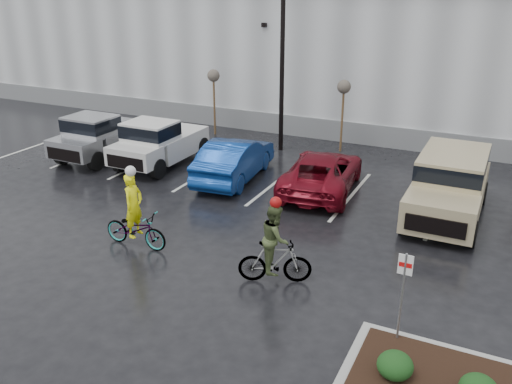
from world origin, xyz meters
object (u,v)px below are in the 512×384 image
at_px(pickup_silver, 107,133).
at_px(cyclist_hivis, 135,222).
at_px(sapling_mid, 344,91).
at_px(suv_tan, 448,188).
at_px(lamppost, 283,19).
at_px(car_blue, 235,159).
at_px(cyclist_olive, 275,252).
at_px(car_red, 322,172).
at_px(sapling_west, 214,79).
at_px(fire_lane_sign, 403,288).
at_px(pickup_white, 164,140).

relative_size(pickup_silver, cyclist_hivis, 2.10).
bearing_deg(sapling_mid, suv_tan, -46.03).
xyz_separation_m(lamppost, car_blue, (-0.12, -4.23, -4.89)).
xyz_separation_m(pickup_silver, cyclist_olive, (10.92, -6.54, -0.12)).
relative_size(car_blue, cyclist_olive, 2.05).
bearing_deg(suv_tan, car_blue, 178.23).
bearing_deg(car_red, sapling_west, -40.82).
xyz_separation_m(sapling_west, suv_tan, (11.78, -5.48, -1.70)).
xyz_separation_m(car_blue, suv_tan, (7.90, -0.24, 0.23)).
bearing_deg(pickup_silver, car_red, 0.45).
height_order(fire_lane_sign, cyclist_hivis, cyclist_hivis).
height_order(car_blue, suv_tan, suv_tan).
xyz_separation_m(pickup_silver, car_red, (9.86, 0.08, -0.27)).
distance_m(lamppost, sapling_mid, 4.00).
bearing_deg(sapling_mid, lamppost, -158.20).
xyz_separation_m(pickup_silver, pickup_white, (2.81, 0.28, 0.00)).
relative_size(fire_lane_sign, suv_tan, 0.43).
height_order(car_red, cyclist_olive, cyclist_olive).
bearing_deg(pickup_silver, car_blue, -1.86).
distance_m(sapling_west, pickup_silver, 5.89).
distance_m(sapling_west, cyclist_olive, 14.41).
bearing_deg(car_red, cyclist_olive, 92.28).
distance_m(lamppost, pickup_white, 7.07).
bearing_deg(fire_lane_sign, pickup_white, 145.01).
distance_m(lamppost, fire_lane_sign, 14.78).
bearing_deg(sapling_mid, car_blue, -116.59).
bearing_deg(fire_lane_sign, suv_tan, 90.13).
bearing_deg(cyclist_olive, sapling_west, 13.15).
bearing_deg(pickup_white, car_red, -1.65).
height_order(lamppost, pickup_white, lamppost).
bearing_deg(car_red, pickup_white, -8.47).
bearing_deg(car_blue, sapling_mid, -122.73).
height_order(lamppost, fire_lane_sign, lamppost).
height_order(pickup_silver, car_red, pickup_silver).
bearing_deg(cyclist_olive, car_red, -13.73).
xyz_separation_m(pickup_white, car_red, (7.05, -0.20, -0.27)).
bearing_deg(car_blue, cyclist_olive, 119.34).
relative_size(pickup_silver, cyclist_olive, 2.20).
relative_size(sapling_west, sapling_mid, 1.00).
distance_m(car_red, suv_tan, 4.49).
bearing_deg(lamppost, suv_tan, -29.91).
relative_size(fire_lane_sign, pickup_white, 0.42).
xyz_separation_m(pickup_silver, car_blue, (6.41, -0.21, -0.18)).
distance_m(lamppost, cyclist_hivis, 11.60).
relative_size(car_blue, suv_tan, 0.95).
bearing_deg(car_blue, cyclist_hivis, 84.55).
distance_m(lamppost, car_blue, 6.47).
height_order(sapling_west, car_blue, sapling_west).
xyz_separation_m(lamppost, fire_lane_sign, (7.80, -11.80, -4.28)).
xyz_separation_m(car_blue, car_red, (3.45, 0.29, -0.09)).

